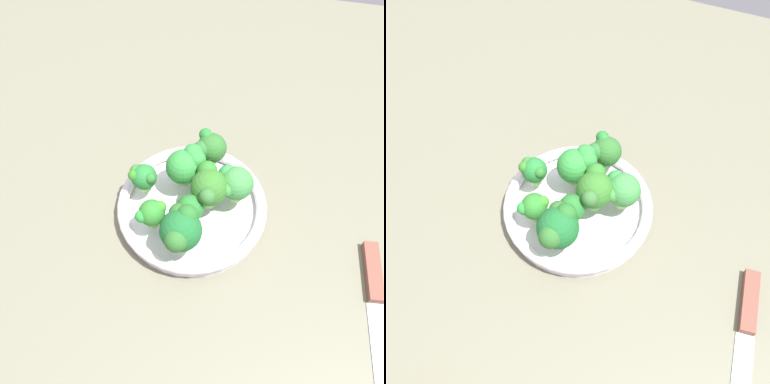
# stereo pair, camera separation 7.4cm
# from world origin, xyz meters

# --- Properties ---
(ground_plane) EXTENTS (1.30, 1.30, 0.03)m
(ground_plane) POSITION_xyz_m (0.00, 0.00, -0.01)
(ground_plane) COLOR #6C6A56
(bowl) EXTENTS (0.24, 0.24, 0.03)m
(bowl) POSITION_xyz_m (-0.02, 0.01, 0.02)
(bowl) COLOR silver
(bowl) RESTS_ON ground_plane
(broccoli_floret_0) EXTENTS (0.06, 0.06, 0.06)m
(broccoli_floret_0) POSITION_xyz_m (-0.05, 0.07, 0.07)
(broccoli_floret_0) COLOR #84B856
(broccoli_floret_0) RESTS_ON bowl
(broccoli_floret_1) EXTENTS (0.05, 0.05, 0.06)m
(broccoli_floret_1) POSITION_xyz_m (-0.11, 0.02, 0.07)
(broccoli_floret_1) COLOR #79B859
(broccoli_floret_1) RESTS_ON bowl
(broccoli_floret_2) EXTENTS (0.07, 0.06, 0.07)m
(broccoli_floret_2) POSITION_xyz_m (-0.03, 0.03, 0.07)
(broccoli_floret_2) COLOR #79C250
(broccoli_floret_2) RESTS_ON bowl
(broccoli_floret_3) EXTENTS (0.04, 0.05, 0.05)m
(broccoli_floret_3) POSITION_xyz_m (-0.03, -0.07, 0.06)
(broccoli_floret_3) COLOR #91C260
(broccoli_floret_3) RESTS_ON bowl
(broccoli_floret_4) EXTENTS (0.06, 0.06, 0.07)m
(broccoli_floret_4) POSITION_xyz_m (-0.06, -0.01, 0.07)
(broccoli_floret_4) COLOR #86B656
(broccoli_floret_4) RESTS_ON bowl
(broccoli_floret_5) EXTENTS (0.04, 0.04, 0.06)m
(broccoli_floret_5) POSITION_xyz_m (0.01, 0.01, 0.07)
(broccoli_floret_5) COLOR #85BD52
(broccoli_floret_5) RESTS_ON bowl
(broccoli_floret_6) EXTENTS (0.07, 0.06, 0.07)m
(broccoli_floret_6) POSITION_xyz_m (0.05, 0.01, 0.08)
(broccoli_floret_6) COLOR #8CC75C
(broccoli_floret_6) RESTS_ON bowl
(broccoli_floret_7) EXTENTS (0.04, 0.04, 0.05)m
(broccoli_floret_7) POSITION_xyz_m (0.03, -0.04, 0.06)
(broccoli_floret_7) COLOR #8EC463
(broccoli_floret_7) RESTS_ON bowl
(knife) EXTENTS (0.27, 0.05, 0.01)m
(knife) POSITION_xyz_m (0.08, 0.30, 0.01)
(knife) COLOR silver
(knife) RESTS_ON ground_plane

